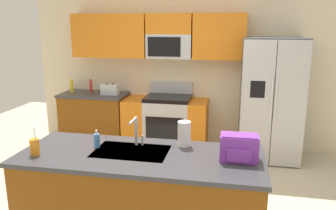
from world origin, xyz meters
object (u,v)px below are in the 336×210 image
object	(u,v)px
sink_faucet	(136,129)
drink_cup_orange	(35,147)
paper_towel_roll	(184,134)
bottle_yellow	(72,86)
pepper_mill	(91,86)
range_oven	(166,123)
refrigerator	(271,100)
backpack	(239,147)
toaster	(110,89)
soap_dispenser	(97,140)

from	to	relation	value
sink_faucet	drink_cup_orange	xyz separation A→B (m)	(-0.82, -0.39, -0.09)
drink_cup_orange	paper_towel_roll	xyz separation A→B (m)	(1.27, 0.48, 0.04)
bottle_yellow	pepper_mill	bearing A→B (deg)	-0.20
paper_towel_roll	range_oven	bearing A→B (deg)	105.89
refrigerator	paper_towel_roll	size ratio (longest dim) A/B	7.71
pepper_mill	bottle_yellow	world-z (taller)	pepper_mill
refrigerator	bottle_yellow	xyz separation A→B (m)	(-3.26, 0.07, 0.09)
range_oven	drink_cup_orange	size ratio (longest dim) A/B	5.10
backpack	range_oven	bearing A→B (deg)	114.89
toaster	sink_faucet	size ratio (longest dim) A/B	0.99
sink_faucet	paper_towel_roll	xyz separation A→B (m)	(0.45, 0.09, -0.05)
paper_towel_roll	toaster	bearing A→B (deg)	125.90
refrigerator	backpack	xyz separation A→B (m)	(-0.49, -2.38, 0.09)
drink_cup_orange	soap_dispenser	world-z (taller)	drink_cup_orange
toaster	bottle_yellow	bearing A→B (deg)	175.87
bottle_yellow	backpack	size ratio (longest dim) A/B	0.70
paper_towel_roll	soap_dispenser	bearing A→B (deg)	-165.90
soap_dispenser	backpack	size ratio (longest dim) A/B	0.53
toaster	bottle_yellow	world-z (taller)	bottle_yellow
toaster	backpack	distance (m)	3.16
bottle_yellow	soap_dispenser	bearing A→B (deg)	-58.66
range_oven	toaster	bearing A→B (deg)	-176.76
pepper_mill	backpack	xyz separation A→B (m)	(2.42, -2.45, -0.00)
toaster	paper_towel_roll	size ratio (longest dim) A/B	1.17
drink_cup_orange	paper_towel_roll	size ratio (longest dim) A/B	1.11
soap_dispenser	paper_towel_roll	distance (m)	0.83
soap_dispenser	pepper_mill	bearing A→B (deg)	114.82
range_oven	drink_cup_orange	distance (m)	2.81
range_oven	drink_cup_orange	bearing A→B (deg)	-103.54
drink_cup_orange	soap_dispenser	size ratio (longest dim) A/B	1.57
refrigerator	soap_dispenser	bearing A→B (deg)	-127.80
bottle_yellow	paper_towel_roll	world-z (taller)	paper_towel_roll
sink_faucet	paper_towel_roll	size ratio (longest dim) A/B	1.17
bottle_yellow	drink_cup_orange	distance (m)	2.86
range_oven	pepper_mill	world-z (taller)	pepper_mill
sink_faucet	drink_cup_orange	size ratio (longest dim) A/B	1.06
drink_cup_orange	refrigerator	bearing A→B (deg)	48.95
range_oven	paper_towel_roll	bearing A→B (deg)	-74.11
range_oven	toaster	world-z (taller)	range_oven
refrigerator	pepper_mill	xyz separation A→B (m)	(-2.91, 0.07, 0.09)
bottle_yellow	paper_towel_roll	bearing A→B (deg)	-44.14
toaster	bottle_yellow	size ratio (longest dim) A/B	1.25
pepper_mill	paper_towel_roll	distance (m)	2.91
soap_dispenser	backpack	distance (m)	1.32
paper_towel_roll	sink_faucet	bearing A→B (deg)	-168.26
refrigerator	toaster	xyz separation A→B (m)	(-2.55, 0.02, 0.07)
sink_faucet	backpack	distance (m)	0.98
pepper_mill	drink_cup_orange	xyz separation A→B (m)	(0.64, -2.68, -0.04)
backpack	toaster	bearing A→B (deg)	130.71
toaster	paper_towel_roll	bearing A→B (deg)	-54.10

